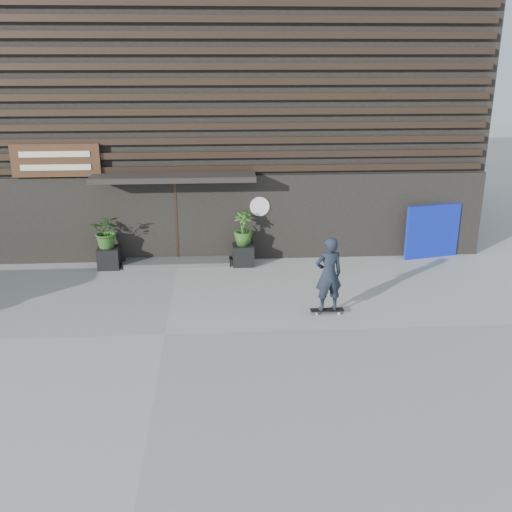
{
  "coord_description": "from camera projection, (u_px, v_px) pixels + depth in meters",
  "views": [
    {
      "loc": [
        1.2,
        -11.69,
        5.74
      ],
      "look_at": [
        2.1,
        1.91,
        1.1
      ],
      "focal_mm": 41.6,
      "sensor_mm": 36.0,
      "label": 1
    }
  ],
  "objects": [
    {
      "name": "skateboarder",
      "position": [
        329.0,
        274.0,
        13.56
      ],
      "size": [
        0.78,
        0.53,
        1.86
      ],
      "color": "black",
      "rests_on": "ground"
    },
    {
      "name": "building",
      "position": [
        182.0,
        107.0,
        20.94
      ],
      "size": [
        18.0,
        11.0,
        8.0
      ],
      "color": "black",
      "rests_on": "ground"
    },
    {
      "name": "bamboo_left",
      "position": [
        107.0,
        231.0,
        16.5
      ],
      "size": [
        0.86,
        0.75,
        0.96
      ],
      "primitive_type": "imported",
      "color": "#2D591E",
      "rests_on": "planter_pot_left"
    },
    {
      "name": "entrance_step",
      "position": [
        178.0,
        262.0,
        17.14
      ],
      "size": [
        3.0,
        0.8,
        0.12
      ],
      "primitive_type": "cube",
      "color": "#474745",
      "rests_on": "ground"
    },
    {
      "name": "planter_pot_left",
      "position": [
        109.0,
        258.0,
        16.75
      ],
      "size": [
        0.6,
        0.6,
        0.6
      ],
      "primitive_type": "cube",
      "color": "black",
      "rests_on": "ground"
    },
    {
      "name": "ground",
      "position": [
        165.0,
        335.0,
        12.81
      ],
      "size": [
        80.0,
        80.0,
        0.0
      ],
      "primitive_type": "plane",
      "color": "#9B9993",
      "rests_on": "ground"
    },
    {
      "name": "bamboo_right",
      "position": [
        243.0,
        229.0,
        16.74
      ],
      "size": [
        0.54,
        0.54,
        0.96
      ],
      "primitive_type": "imported",
      "color": "#2D591E",
      "rests_on": "planter_pot_right"
    },
    {
      "name": "planter_pot_right",
      "position": [
        243.0,
        255.0,
        16.99
      ],
      "size": [
        0.6,
        0.6,
        0.6
      ],
      "primitive_type": "cube",
      "color": "black",
      "rests_on": "ground"
    },
    {
      "name": "blue_tarp",
      "position": [
        432.0,
        231.0,
        17.46
      ],
      "size": [
        1.7,
        0.49,
        1.6
      ],
      "primitive_type": "cube",
      "rotation": [
        0.0,
        0.0,
        0.22
      ],
      "color": "#0D1BA9",
      "rests_on": "ground"
    }
  ]
}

